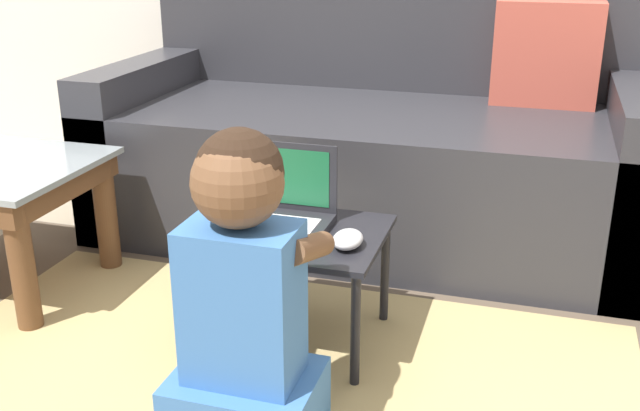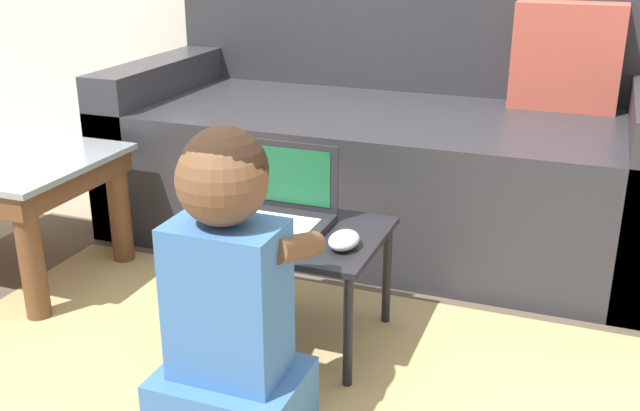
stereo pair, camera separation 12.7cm
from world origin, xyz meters
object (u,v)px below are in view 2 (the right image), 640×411
Objects in this scene: laptop at (276,211)px; laptop_desk at (291,244)px; computer_mouse at (344,240)px; couch at (393,144)px; person_seated at (229,298)px.

laptop_desk is at bearing -28.35° from laptop.
laptop reaches higher than computer_mouse.
computer_mouse is at bearing -21.50° from laptop.
couch is 0.91m from laptop_desk.
person_seated is (-0.13, -0.37, -0.00)m from computer_mouse.
person_seated is (0.10, -0.46, -0.02)m from laptop.
person_seated reaches higher than laptop_desk.
laptop_desk is (-0.02, -0.90, -0.03)m from couch.
person_seated is at bearing -78.25° from laptop.
couch is at bearing 90.75° from person_seated.
laptop_desk is 0.44m from person_seated.
laptop is 2.75× the size of computer_mouse.
computer_mouse is at bearing -19.09° from laptop_desk.
couch is 3.96× the size of laptop_desk.
couch is at bearing 98.44° from computer_mouse.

